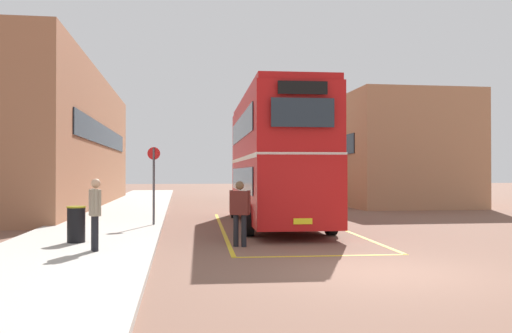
{
  "coord_description": "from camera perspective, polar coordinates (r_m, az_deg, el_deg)",
  "views": [
    {
      "loc": [
        -3.94,
        -10.18,
        1.97
      ],
      "look_at": [
        -0.85,
        11.3,
        2.2
      ],
      "focal_mm": 37.85,
      "sensor_mm": 36.0,
      "label": 1
    }
  ],
  "objects": [
    {
      "name": "litter_bin",
      "position": [
        14.85,
        -18.47,
        -5.81
      ],
      "size": [
        0.48,
        0.48,
        0.94
      ],
      "color": "black",
      "rests_on": "sidewalk_left"
    },
    {
      "name": "depot_building_right",
      "position": [
        36.49,
        12.41,
        1.38
      ],
      "size": [
        6.85,
        15.92,
        6.45
      ],
      "color": "#AD7A56",
      "rests_on": "ground"
    },
    {
      "name": "pedestrian_boarding",
      "position": [
        14.29,
        -1.71,
        -4.47
      ],
      "size": [
        0.54,
        0.4,
        1.73
      ],
      "color": "black",
      "rests_on": "ground"
    },
    {
      "name": "sidewalk_left",
      "position": [
        27.17,
        -13.61,
        -4.6
      ],
      "size": [
        4.0,
        57.6,
        0.14
      ],
      "primitive_type": "cube",
      "color": "#B2ADA3",
      "rests_on": "ground"
    },
    {
      "name": "pedestrian_waiting_near",
      "position": [
        13.12,
        -16.66,
        -4.34
      ],
      "size": [
        0.34,
        0.55,
        1.68
      ],
      "color": "black",
      "rests_on": "sidewalk_left"
    },
    {
      "name": "ground_plane",
      "position": [
        24.97,
        0.93,
        -5.13
      ],
      "size": [
        135.6,
        135.6,
        0.0
      ],
      "primitive_type": "plane",
      "color": "brown"
    },
    {
      "name": "brick_building_left",
      "position": [
        32.39,
        -21.49,
        2.41
      ],
      "size": [
        6.65,
        24.55,
        7.31
      ],
      "color": "#9E6647",
      "rests_on": "ground"
    },
    {
      "name": "bay_marking_yellow",
      "position": [
        18.22,
        3.03,
        -6.79
      ],
      "size": [
        4.7,
        12.97,
        0.01
      ],
      "color": "gold",
      "rests_on": "ground"
    },
    {
      "name": "single_deck_bus",
      "position": [
        36.88,
        2.0,
        -1.12
      ],
      "size": [
        3.34,
        8.92,
        3.02
      ],
      "color": "black",
      "rests_on": "ground"
    },
    {
      "name": "double_decker_bus",
      "position": [
        20.08,
        2.02,
        0.95
      ],
      "size": [
        3.15,
        10.9,
        4.75
      ],
      "color": "black",
      "rests_on": "ground"
    },
    {
      "name": "bus_stop_sign",
      "position": [
        19.16,
        -10.76,
        -1.2
      ],
      "size": [
        0.44,
        0.08,
        2.71
      ],
      "color": "#4C4C51",
      "rests_on": "sidewalk_left"
    }
  ]
}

